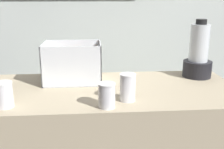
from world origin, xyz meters
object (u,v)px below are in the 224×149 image
blender_pitcher (198,56)px  juice_cup_beet_far_left (4,96)px  carrot_display_bin (72,70)px  juice_cup_carrot_middle (128,88)px  juice_cup_orange_left (107,97)px

blender_pitcher → juice_cup_beet_far_left: size_ratio=2.98×
carrot_display_bin → juice_cup_beet_far_left: 0.46m
carrot_display_bin → juice_cup_carrot_middle: bearing=-49.1°
juice_cup_beet_far_left → juice_cup_orange_left: juice_cup_beet_far_left is taller
carrot_display_bin → blender_pitcher: bearing=2.7°
blender_pitcher → juice_cup_orange_left: blender_pitcher is taller
blender_pitcher → juice_cup_carrot_middle: size_ratio=2.62×
juice_cup_orange_left → juice_cup_carrot_middle: bearing=34.9°
carrot_display_bin → juice_cup_beet_far_left: carrot_display_bin is taller
juice_cup_beet_far_left → juice_cup_orange_left: size_ratio=1.04×
juice_cup_orange_left → carrot_display_bin: bearing=114.0°
juice_cup_beet_far_left → juice_cup_orange_left: 0.47m
juice_cup_carrot_middle → juice_cup_beet_far_left: bearing=-176.6°
blender_pitcher → juice_cup_beet_far_left: (-1.06, -0.40, -0.08)m
juice_cup_beet_far_left → blender_pitcher: bearing=20.7°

